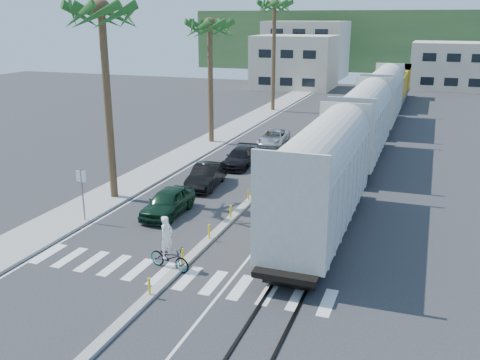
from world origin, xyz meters
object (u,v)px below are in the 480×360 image
Objects in this scene: cyclist at (169,252)px; street_sign at (82,188)px; car_lead at (168,202)px; car_second at (206,176)px.

street_sign is at bearing 75.01° from cyclist.
cyclist is at bearing -26.67° from street_sign.
car_second reaches higher than car_lead.
car_lead is 1.80× the size of cyclist.
car_second is (-0.04, 5.51, 0.00)m from car_lead.
street_sign is 8.97m from car_second.
cyclist is at bearing -80.06° from car_second.
cyclist is (3.16, -6.03, 0.03)m from car_lead.
car_lead is at bearing 34.95° from street_sign.
car_lead is 5.51m from car_second.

